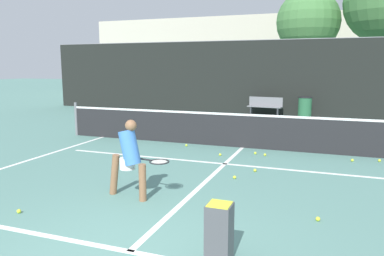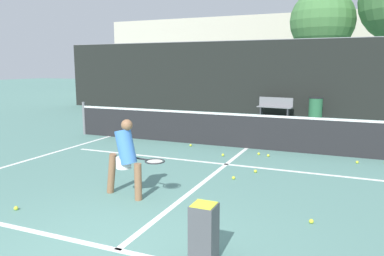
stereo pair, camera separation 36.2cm
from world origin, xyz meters
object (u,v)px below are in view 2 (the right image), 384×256
(courtside_bench, at_px, (275,106))
(parked_car, at_px, (236,94))
(ball_hopper, at_px, (204,232))
(player_practicing, at_px, (126,155))
(trash_bin, at_px, (316,108))

(courtside_bench, bearing_deg, parked_car, 131.00)
(ball_hopper, distance_m, parked_car, 18.19)
(player_practicing, height_order, courtside_bench, player_practicing)
(trash_bin, height_order, parked_car, parked_car)
(player_practicing, distance_m, ball_hopper, 2.56)
(courtside_bench, relative_size, parked_car, 0.36)
(trash_bin, distance_m, parked_car, 6.70)
(player_practicing, bearing_deg, ball_hopper, -26.51)
(trash_bin, bearing_deg, ball_hopper, -90.56)
(ball_hopper, height_order, trash_bin, trash_bin)
(player_practicing, distance_m, parked_car, 16.26)
(parked_car, bearing_deg, ball_hopper, -74.99)
(ball_hopper, xyz_separation_m, parked_car, (-4.71, 17.57, 0.22))
(ball_hopper, distance_m, courtside_bench, 12.97)
(player_practicing, bearing_deg, courtside_bench, 98.74)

